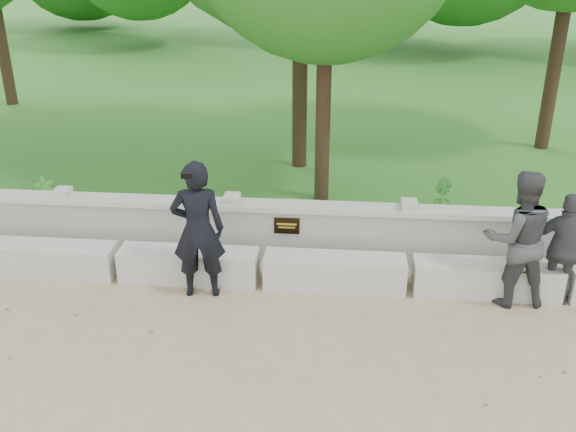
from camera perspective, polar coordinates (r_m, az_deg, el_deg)
name	(u,v)px	position (r m, az deg, el deg)	size (l,w,h in m)	color
ground	(239,369)	(7.30, -4.39, -13.39)	(80.00, 80.00, 0.00)	tan
lawn	(312,83)	(20.20, 2.17, 11.70)	(40.00, 22.00, 0.25)	#295E1C
concrete_bench	(261,269)	(8.76, -2.42, -4.69)	(11.90, 0.45, 0.45)	#B5B3AB
parapet_wall	(267,231)	(9.27, -1.88, -1.32)	(12.50, 0.35, 0.90)	#AAA8A1
man_main	(198,230)	(8.27, -8.01, -1.23)	(0.74, 0.66, 1.87)	black
visitor_left	(518,239)	(8.53, 19.75, -1.90)	(0.95, 0.78, 1.81)	#38383C
visitor_right	(565,250)	(8.82, 23.38, -2.76)	(0.95, 0.63, 1.50)	#3E3E43
shrub_a	(47,197)	(10.85, -20.62, 1.62)	(0.34, 0.23, 0.65)	#317D2A
shrub_b	(441,198)	(10.44, 13.48, 1.59)	(0.34, 0.28, 0.63)	#317D2A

